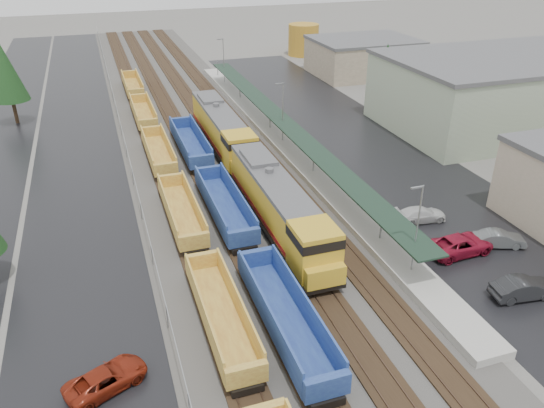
% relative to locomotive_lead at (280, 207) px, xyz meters
% --- Properties ---
extents(ballast_strip, '(20.00, 160.00, 0.08)m').
position_rel_locomotive_lead_xyz_m(ballast_strip, '(-2.00, 30.33, -2.59)').
color(ballast_strip, '#302D2B').
rests_on(ballast_strip, ground).
extents(trackbed, '(14.60, 160.00, 0.22)m').
position_rel_locomotive_lead_xyz_m(trackbed, '(-2.00, 30.33, -2.47)').
color(trackbed, black).
rests_on(trackbed, ground).
extents(west_parking_lot, '(10.00, 160.00, 0.02)m').
position_rel_locomotive_lead_xyz_m(west_parking_lot, '(-17.00, 30.33, -2.62)').
color(west_parking_lot, black).
rests_on(west_parking_lot, ground).
extents(east_commuter_lot, '(16.00, 100.00, 0.02)m').
position_rel_locomotive_lead_xyz_m(east_commuter_lot, '(17.00, 20.33, -2.62)').
color(east_commuter_lot, black).
rests_on(east_commuter_lot, ground).
extents(station_platform, '(3.00, 80.00, 8.00)m').
position_rel_locomotive_lead_xyz_m(station_platform, '(7.50, 20.34, -1.90)').
color(station_platform, '#9E9B93').
rests_on(station_platform, ground).
extents(chainlink_fence, '(0.08, 160.04, 2.02)m').
position_rel_locomotive_lead_xyz_m(chainlink_fence, '(-11.50, 28.77, -1.02)').
color(chainlink_fence, gray).
rests_on(chainlink_fence, ground).
extents(industrial_buildings, '(32.52, 75.30, 9.50)m').
position_rel_locomotive_lead_xyz_m(industrial_buildings, '(35.76, 16.18, 1.62)').
color(industrial_buildings, tan).
rests_on(industrial_buildings, ground).
extents(tree_west_far, '(4.84, 4.84, 11.00)m').
position_rel_locomotive_lead_xyz_m(tree_west_far, '(-25.00, 40.33, 4.49)').
color(tree_west_far, '#332316').
rests_on(tree_west_far, ground).
extents(tree_east, '(4.40, 4.40, 10.00)m').
position_rel_locomotive_lead_xyz_m(tree_east, '(26.00, 28.33, 3.84)').
color(tree_east, '#332316').
rests_on(tree_east, ground).
extents(locomotive_lead, '(3.35, 22.06, 4.99)m').
position_rel_locomotive_lead_xyz_m(locomotive_lead, '(0.00, 0.00, 0.00)').
color(locomotive_lead, black).
rests_on(locomotive_lead, ground).
extents(locomotive_trail, '(3.35, 22.06, 4.99)m').
position_rel_locomotive_lead_xyz_m(locomotive_trail, '(0.00, 21.00, 0.00)').
color(locomotive_trail, black).
rests_on(locomotive_trail, ground).
extents(well_string_yellow, '(2.61, 105.94, 2.31)m').
position_rel_locomotive_lead_xyz_m(well_string_yellow, '(-8.00, 4.72, -1.48)').
color(well_string_yellow, '#AA702F').
rests_on(well_string_yellow, ground).
extents(well_string_blue, '(2.83, 82.27, 2.51)m').
position_rel_locomotive_lead_xyz_m(well_string_blue, '(-4.00, -12.51, -1.40)').
color(well_string_blue, navy).
rests_on(well_string_blue, ground).
extents(storage_tank, '(6.42, 6.42, 6.42)m').
position_rel_locomotive_lead_xyz_m(storage_tank, '(29.64, 69.36, 0.58)').
color(storage_tank, '#B28023').
rests_on(storage_tank, ground).
extents(parked_car_west_c, '(4.12, 5.45, 1.38)m').
position_rel_locomotive_lead_xyz_m(parked_car_west_c, '(-15.77, -13.80, -1.94)').
color(parked_car_west_c, maroon).
rests_on(parked_car_west_c, ground).
extents(parked_car_east_a, '(2.26, 5.08, 1.62)m').
position_rel_locomotive_lead_xyz_m(parked_car_east_a, '(13.96, -14.58, -1.82)').
color(parked_car_east_a, black).
rests_on(parked_car_east_a, ground).
extents(parked_car_east_b, '(2.96, 5.93, 1.61)m').
position_rel_locomotive_lead_xyz_m(parked_car_east_b, '(13.26, -7.96, -1.82)').
color(parked_car_east_b, maroon).
rests_on(parked_car_east_b, ground).
extents(parked_car_east_c, '(2.43, 4.95, 1.39)m').
position_rel_locomotive_lead_xyz_m(parked_car_east_c, '(13.19, -2.14, -1.94)').
color(parked_car_east_c, silver).
rests_on(parked_car_east_c, ground).
extents(parked_car_east_e, '(2.89, 4.57, 1.42)m').
position_rel_locomotive_lead_xyz_m(parked_car_east_e, '(17.12, -8.13, -1.92)').
color(parked_car_east_e, '#525556').
rests_on(parked_car_east_e, ground).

